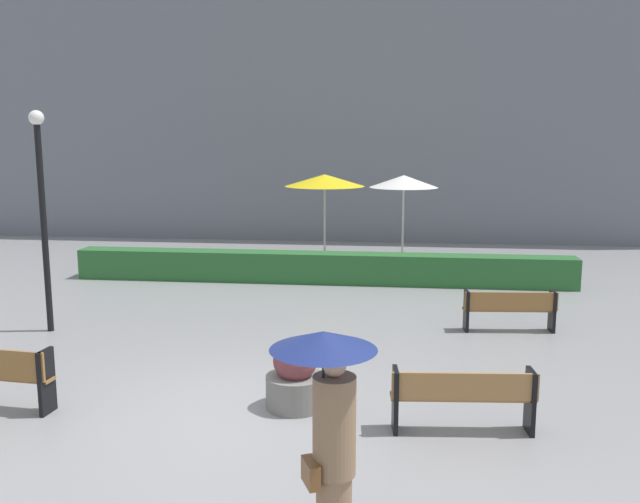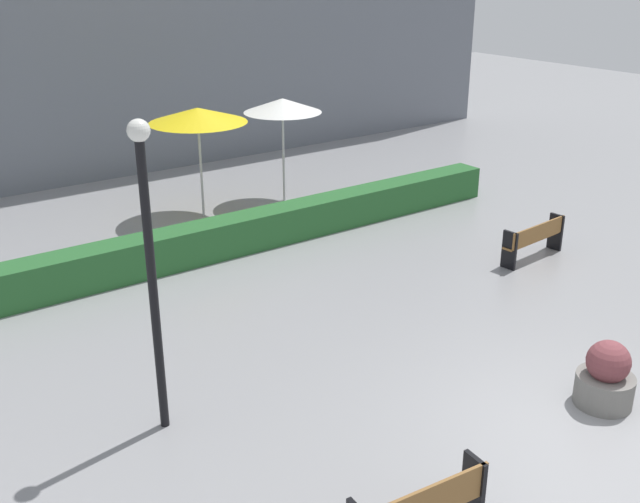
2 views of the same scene
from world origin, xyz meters
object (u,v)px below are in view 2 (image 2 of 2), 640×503
at_px(lamp_post, 149,251).
at_px(patio_umbrella_yellow, 198,115).
at_px(bench_far_right, 535,238).
at_px(planter_pot, 606,378).
at_px(patio_umbrella_white, 283,106).

distance_m(lamp_post, patio_umbrella_yellow, 8.87).
height_order(bench_far_right, planter_pot, planter_pot).
distance_m(bench_far_right, planter_pot, 5.50).
xyz_separation_m(patio_umbrella_yellow, patio_umbrella_white, (2.29, -0.14, -0.01)).
height_order(patio_umbrella_yellow, patio_umbrella_white, patio_umbrella_yellow).
bearing_deg(lamp_post, planter_pot, -30.96).
bearing_deg(patio_umbrella_white, patio_umbrella_yellow, 176.63).
bearing_deg(patio_umbrella_white, planter_pot, -98.19).
relative_size(bench_far_right, patio_umbrella_yellow, 0.67).
height_order(bench_far_right, patio_umbrella_yellow, patio_umbrella_yellow).
distance_m(planter_pot, patio_umbrella_white, 10.97).
xyz_separation_m(planter_pot, patio_umbrella_white, (1.53, 10.66, 2.06)).
xyz_separation_m(lamp_post, patio_umbrella_yellow, (4.57, 7.60, -0.08)).
relative_size(planter_pot, patio_umbrella_white, 0.37).
xyz_separation_m(bench_far_right, patio_umbrella_white, (-2.04, 6.49, 2.00)).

